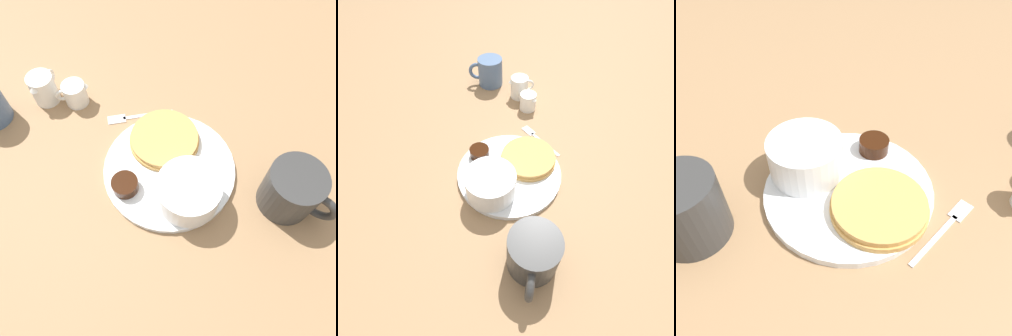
# 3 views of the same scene
# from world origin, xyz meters

# --- Properties ---
(ground_plane) EXTENTS (4.00, 4.00, 0.00)m
(ground_plane) POSITION_xyz_m (0.00, 0.00, 0.00)
(ground_plane) COLOR #93704C
(plate) EXTENTS (0.25, 0.25, 0.01)m
(plate) POSITION_xyz_m (0.00, 0.00, 0.01)
(plate) COLOR white
(plate) RESTS_ON ground_plane
(pancake_stack) EXTENTS (0.14, 0.14, 0.02)m
(pancake_stack) POSITION_xyz_m (-0.05, -0.03, 0.02)
(pancake_stack) COLOR tan
(pancake_stack) RESTS_ON plate
(bowl) EXTENTS (0.11, 0.11, 0.06)m
(bowl) POSITION_xyz_m (0.05, 0.05, 0.04)
(bowl) COLOR white
(bowl) RESTS_ON plate
(syrup_cup) EXTENTS (0.05, 0.05, 0.02)m
(syrup_cup) POSITION_xyz_m (0.06, -0.06, 0.02)
(syrup_cup) COLOR black
(syrup_cup) RESTS_ON plate
(butter_ramekin) EXTENTS (0.05, 0.05, 0.04)m
(butter_ramekin) POSITION_xyz_m (0.07, 0.05, 0.03)
(butter_ramekin) COLOR white
(butter_ramekin) RESTS_ON plate
(coffee_mug) EXTENTS (0.10, 0.13, 0.09)m
(coffee_mug) POSITION_xyz_m (-0.01, 0.22, 0.05)
(coffee_mug) COLOR #333333
(coffee_mug) RESTS_ON ground_plane
(fork) EXTENTS (0.08, 0.13, 0.00)m
(fork) POSITION_xyz_m (-0.09, -0.11, 0.00)
(fork) COLOR silver
(fork) RESTS_ON ground_plane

